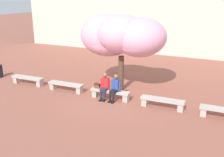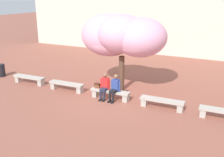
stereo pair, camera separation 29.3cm
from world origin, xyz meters
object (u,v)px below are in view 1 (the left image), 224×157
object	(u,v)px
stone_bench_near_east	(162,102)
handbag	(97,86)
stone_bench_west_end	(28,79)
stone_bench_near_west	(66,86)
person_seated_left	(105,85)
person_seated_right	(115,87)
cherry_tree_main	(122,36)
stone_bench_center	(110,93)

from	to	relation	value
stone_bench_near_east	handbag	distance (m)	3.36
stone_bench_west_end	stone_bench_near_west	bearing A→B (deg)	0.00
person_seated_left	handbag	bearing A→B (deg)	171.40
stone_bench_near_west	person_seated_right	size ratio (longest dim) A/B	1.55
stone_bench_near_east	cherry_tree_main	world-z (taller)	cherry_tree_main
person_seated_left	handbag	size ratio (longest dim) A/B	3.81
person_seated_left	person_seated_right	size ratio (longest dim) A/B	1.00
stone_bench_west_end	stone_bench_center	distance (m)	5.23
person_seated_right	handbag	xyz separation A→B (m)	(-1.01, 0.07, -0.12)
stone_bench_near_east	person_seated_right	world-z (taller)	person_seated_right
stone_bench_west_end	cherry_tree_main	size ratio (longest dim) A/B	0.43
stone_bench_near_west	stone_bench_west_end	bearing A→B (deg)	180.00
cherry_tree_main	person_seated_left	bearing A→B (deg)	-97.41
stone_bench_west_end	person_seated_right	size ratio (longest dim) A/B	1.55
stone_bench_west_end	stone_bench_near_east	distance (m)	7.85
person_seated_right	handbag	bearing A→B (deg)	176.11
stone_bench_west_end	cherry_tree_main	xyz separation A→B (m)	(5.16, 1.57, 2.61)
stone_bench_near_east	stone_bench_center	bearing A→B (deg)	180.00
handbag	person_seated_left	bearing A→B (deg)	-8.60
person_seated_left	person_seated_right	xyz separation A→B (m)	(0.56, 0.00, 0.00)
cherry_tree_main	stone_bench_near_east	bearing A→B (deg)	-30.39
stone_bench_near_east	person_seated_left	xyz separation A→B (m)	(-2.89, -0.05, 0.39)
stone_bench_center	person_seated_left	world-z (taller)	person_seated_left
stone_bench_west_end	stone_bench_near_west	distance (m)	2.62
stone_bench_near_west	person_seated_right	bearing A→B (deg)	-1.05
stone_bench_west_end	stone_bench_near_east	bearing A→B (deg)	0.00
person_seated_left	handbag	xyz separation A→B (m)	(-0.46, 0.07, -0.12)
stone_bench_west_end	cherry_tree_main	distance (m)	6.00
stone_bench_center	handbag	world-z (taller)	handbag
handbag	cherry_tree_main	xyz separation A→B (m)	(0.67, 1.56, 2.34)
handbag	stone_bench_west_end	bearing A→B (deg)	-179.80
stone_bench_near_west	handbag	bearing A→B (deg)	0.48
stone_bench_near_west	person_seated_left	xyz separation A→B (m)	(2.34, -0.05, 0.39)
stone_bench_center	cherry_tree_main	distance (m)	3.05
stone_bench_near_east	cherry_tree_main	xyz separation A→B (m)	(-2.68, 1.57, 2.61)
stone_bench_near_west	stone_bench_center	distance (m)	2.62
handbag	stone_bench_center	bearing A→B (deg)	-1.23
stone_bench_center	person_seated_right	size ratio (longest dim) A/B	1.55
person_seated_right	stone_bench_center	bearing A→B (deg)	169.19
stone_bench_center	person_seated_right	xyz separation A→B (m)	(0.28, -0.05, 0.39)
stone_bench_center	person_seated_right	distance (m)	0.48
stone_bench_near_west	handbag	size ratio (longest dim) A/B	5.91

